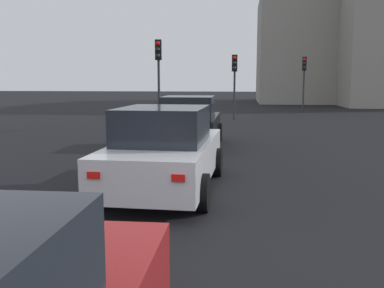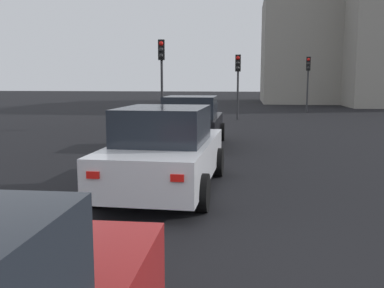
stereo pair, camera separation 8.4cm
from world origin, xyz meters
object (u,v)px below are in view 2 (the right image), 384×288
object	(u,v)px
traffic_light_far_left	(308,73)
traffic_light_near_left	(162,65)
car_white_right_second	(166,151)
traffic_light_near_right	(238,73)
car_black_right_lead	(191,122)

from	to	relation	value
traffic_light_far_left	traffic_light_near_left	bearing A→B (deg)	-28.87
car_white_right_second	traffic_light_near_left	distance (m)	11.65
traffic_light_near_left	traffic_light_far_left	distance (m)	12.90
traffic_light_near_left	traffic_light_near_right	world-z (taller)	traffic_light_near_left
traffic_light_near_right	traffic_light_near_left	bearing A→B (deg)	-30.80
car_white_right_second	traffic_light_near_left	xyz separation A→B (m)	(11.23, 2.28, 2.07)
traffic_light_far_left	car_white_right_second	bearing A→B (deg)	-5.95
traffic_light_near_left	traffic_light_far_left	world-z (taller)	traffic_light_near_left
car_black_right_lead	car_white_right_second	bearing A→B (deg)	-177.57
car_white_right_second	traffic_light_far_left	distance (m)	22.27
traffic_light_near_left	car_black_right_lead	bearing A→B (deg)	16.64
car_black_right_lead	traffic_light_near_right	world-z (taller)	traffic_light_near_right
car_white_right_second	car_black_right_lead	bearing A→B (deg)	4.21
car_black_right_lead	traffic_light_near_left	size ratio (longest dim) A/B	1.05
car_white_right_second	traffic_light_near_right	bearing A→B (deg)	-2.05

